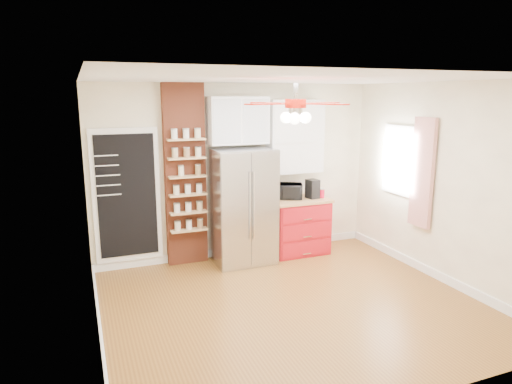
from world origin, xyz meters
name	(u,v)px	position (x,y,z in m)	size (l,w,h in m)	color
floor	(292,304)	(0.00, 0.00, 0.00)	(4.50, 4.50, 0.00)	brown
ceiling	(296,79)	(0.00, 0.00, 2.70)	(4.50, 4.50, 0.00)	white
wall_back	(237,171)	(0.00, 2.00, 1.35)	(4.50, 0.02, 2.70)	#FFF7CD
wall_front	(409,251)	(0.00, -2.00, 1.35)	(4.50, 0.02, 2.70)	#FFF7CD
wall_left	(90,216)	(-2.25, 0.00, 1.35)	(0.02, 4.00, 2.70)	#FFF7CD
wall_right	(444,184)	(2.25, 0.00, 1.35)	(0.02, 4.00, 2.70)	#FFF7CD
chalkboard	(127,196)	(-1.70, 1.96, 1.10)	(0.95, 0.05, 1.95)	white
brick_pillar	(185,176)	(-0.85, 1.92, 1.35)	(0.60, 0.16, 2.70)	brown
fridge	(243,206)	(-0.05, 1.63, 0.88)	(0.90, 0.70, 1.75)	#B7B8BC
upper_glass_cabinet	(238,120)	(-0.05, 1.82, 2.15)	(0.90, 0.35, 0.70)	white
red_cabinet	(298,226)	(0.92, 1.68, 0.45)	(0.94, 0.64, 0.90)	#B1121C
upper_shelf_unit	(295,137)	(0.92, 1.85, 1.88)	(0.90, 0.30, 1.15)	white
window	(400,160)	(2.23, 0.90, 1.55)	(0.04, 0.75, 1.05)	white
curtain	(422,173)	(2.18, 0.35, 1.45)	(0.06, 0.40, 1.55)	red
ceiling_fan	(296,104)	(0.00, 0.00, 2.42)	(1.40, 1.40, 0.44)	silver
toaster_oven	(288,191)	(0.76, 1.75, 1.02)	(0.44, 0.30, 0.24)	black
coffee_maker	(313,189)	(1.14, 1.64, 1.05)	(0.16, 0.19, 0.30)	black
canister_left	(321,194)	(1.29, 1.60, 0.97)	(0.10, 0.10, 0.14)	red
canister_right	(319,193)	(1.28, 1.65, 0.97)	(0.10, 0.10, 0.14)	red
pantry_jar_oats	(181,171)	(-0.93, 1.81, 1.44)	(0.09, 0.09, 0.14)	beige
pantry_jar_beans	(198,170)	(-0.69, 1.76, 1.45)	(0.09, 0.09, 0.15)	olive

